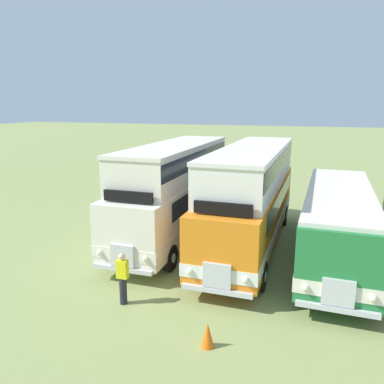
{
  "coord_description": "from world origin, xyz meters",
  "views": [
    {
      "loc": [
        -0.92,
        -16.22,
        6.31
      ],
      "look_at": [
        -6.63,
        0.94,
        2.14
      ],
      "focal_mm": 35.81,
      "sensor_mm": 36.0,
      "label": 1
    }
  ],
  "objects_px": {
    "bus_second_in_row": "(251,193)",
    "cone_near_end": "(208,335)",
    "bus_third_in_row": "(338,219)",
    "bus_first_in_row": "(175,187)",
    "marshal_person": "(123,278)"
  },
  "relations": [
    {
      "from": "bus_first_in_row",
      "to": "cone_near_end",
      "type": "xyz_separation_m",
      "value": [
        3.88,
        -7.81,
        -2.12
      ]
    },
    {
      "from": "bus_first_in_row",
      "to": "marshal_person",
      "type": "relative_size",
      "value": 6.05
    },
    {
      "from": "bus_third_in_row",
      "to": "marshal_person",
      "type": "height_order",
      "value": "bus_third_in_row"
    },
    {
      "from": "bus_second_in_row",
      "to": "cone_near_end",
      "type": "xyz_separation_m",
      "value": [
        0.25,
        -7.8,
        -2.13
      ]
    },
    {
      "from": "bus_second_in_row",
      "to": "marshal_person",
      "type": "distance_m",
      "value": 7.29
    },
    {
      "from": "bus_first_in_row",
      "to": "bus_second_in_row",
      "type": "distance_m",
      "value": 3.62
    },
    {
      "from": "bus_first_in_row",
      "to": "bus_third_in_row",
      "type": "bearing_deg",
      "value": -4.46
    },
    {
      "from": "bus_third_in_row",
      "to": "cone_near_end",
      "type": "relative_size",
      "value": 14.99
    },
    {
      "from": "bus_first_in_row",
      "to": "bus_third_in_row",
      "type": "xyz_separation_m",
      "value": [
        7.25,
        -0.57,
        -0.72
      ]
    },
    {
      "from": "cone_near_end",
      "to": "bus_third_in_row",
      "type": "bearing_deg",
      "value": 65.06
    },
    {
      "from": "cone_near_end",
      "to": "marshal_person",
      "type": "xyz_separation_m",
      "value": [
        -3.21,
        1.32,
        0.54
      ]
    },
    {
      "from": "bus_first_in_row",
      "to": "marshal_person",
      "type": "height_order",
      "value": "bus_first_in_row"
    },
    {
      "from": "bus_first_in_row",
      "to": "marshal_person",
      "type": "bearing_deg",
      "value": -84.14
    },
    {
      "from": "bus_second_in_row",
      "to": "cone_near_end",
      "type": "bearing_deg",
      "value": -88.15
    },
    {
      "from": "bus_second_in_row",
      "to": "bus_third_in_row",
      "type": "bearing_deg",
      "value": -8.61
    }
  ]
}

